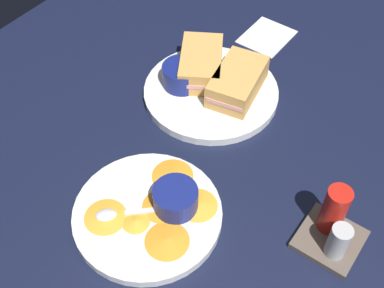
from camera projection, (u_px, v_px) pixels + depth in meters
ground_plane at (228, 127)px, 91.01cm from camera, size 110.00×110.00×3.00cm
plate_sandwich_main at (211, 92)px, 93.60cm from camera, size 25.30×25.30×1.60cm
sandwich_half_near at (238, 82)px, 90.77cm from camera, size 14.33×9.88×4.80cm
sandwich_half_far at (201, 64)px, 94.02cm from camera, size 15.06×13.18×4.80cm
ramekin_dark_sauce at (182, 75)px, 92.33cm from camera, size 7.41×7.41×4.11cm
spoon_by_dark_ramekin at (210, 91)px, 92.09cm from camera, size 3.14×9.96×0.80cm
plate_chips_companion at (148, 215)px, 76.12cm from camera, size 22.95×22.95×1.60cm
ramekin_light_gravy at (176, 198)px, 74.65cm from camera, size 6.93×6.93×3.85cm
spoon_by_gravy_ramekin at (115, 214)px, 74.81cm from camera, size 7.87×8.17×0.80cm
plantain_chip_scatter at (158, 208)px, 75.60cm from camera, size 20.00×19.24×0.60cm
condiment_caddy at (334, 226)px, 71.78cm from camera, size 9.00×9.00×9.50cm
paper_napkin_folded at (267, 36)px, 105.52cm from camera, size 11.12×9.15×0.40cm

